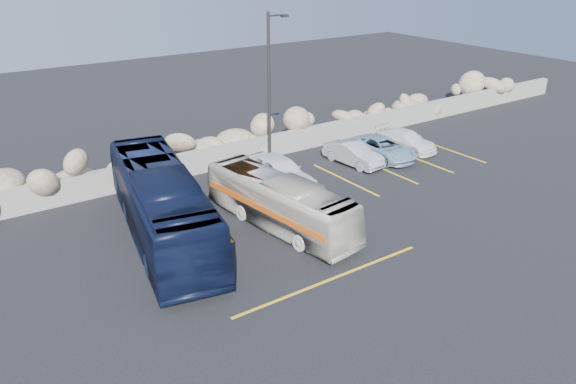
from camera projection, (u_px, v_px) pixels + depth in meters
ground at (357, 273)px, 19.94m from camera, size 90.00×90.00×0.00m
seawall at (203, 161)px, 28.75m from camera, size 60.00×0.40×1.20m
riprap_pile at (192, 142)px, 29.37m from camera, size 54.00×2.80×2.60m
parking_lines at (353, 192)px, 26.56m from camera, size 18.16×9.36×0.01m
lamppost at (270, 92)px, 26.72m from camera, size 1.14×0.18×8.00m
vintage_bus at (280, 202)px, 22.87m from camera, size 2.79×7.96×2.17m
tour_coach at (162, 204)px, 21.82m from camera, size 4.45×10.76×2.92m
car_a at (279, 172)px, 26.90m from camera, size 2.00×4.56×1.53m
car_b at (353, 154)px, 29.76m from camera, size 1.60×3.68×1.18m
car_c at (406, 140)px, 31.98m from camera, size 1.89×3.88×1.09m
car_d at (383, 148)px, 30.65m from camera, size 1.92×4.12×1.14m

